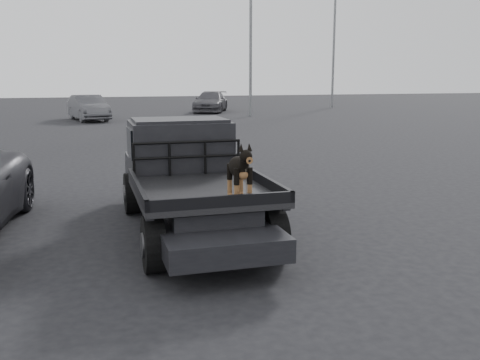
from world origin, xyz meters
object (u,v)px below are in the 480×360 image
object	(u,v)px
distant_car_b	(211,102)
dog	(239,172)
flatbed_ute	(191,204)
distant_car_a	(88,108)

from	to	relation	value
distant_car_b	dog	bearing A→B (deg)	-81.01
flatbed_ute	dog	distance (m)	1.94
dog	distant_car_a	distance (m)	25.38
flatbed_ute	dog	size ratio (longest dim) A/B	7.30
flatbed_ute	dog	xyz separation A→B (m)	(0.34, -1.72, 0.83)
flatbed_ute	distant_car_b	world-z (taller)	distant_car_b
dog	distant_car_a	xyz separation A→B (m)	(-1.69, 25.32, -0.57)
distant_car_a	distant_car_b	bearing A→B (deg)	18.90
flatbed_ute	distant_car_b	bearing A→B (deg)	76.24
flatbed_ute	distant_car_b	size ratio (longest dim) A/B	1.10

